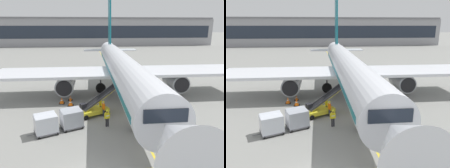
% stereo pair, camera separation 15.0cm
% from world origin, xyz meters
% --- Properties ---
extents(parked_airplane, '(34.19, 44.24, 14.89)m').
position_xyz_m(parked_airplane, '(4.83, 17.59, 3.74)').
color(parked_airplane, silver).
rests_on(parked_airplane, ground).
extents(belt_loader, '(5.20, 3.50, 3.23)m').
position_xyz_m(belt_loader, '(0.79, 10.63, 0.90)').
color(belt_loader, gold).
rests_on(belt_loader, ground).
extents(baggage_cart_lead, '(2.82, 2.23, 1.91)m').
position_xyz_m(baggage_cart_lead, '(-1.49, 7.76, 1.00)').
color(baggage_cart_lead, '#515156').
rests_on(baggage_cart_lead, ground).
extents(baggage_cart_second, '(2.82, 2.23, 1.91)m').
position_xyz_m(baggage_cart_second, '(-3.69, 6.81, 1.00)').
color(baggage_cart_second, '#515156').
rests_on(baggage_cart_second, ground).
extents(ground_crew_by_loader, '(0.39, 0.52, 1.74)m').
position_xyz_m(ground_crew_by_loader, '(-1.58, 7.47, 1.00)').
color(ground_crew_by_loader, '#333847').
rests_on(ground_crew_by_loader, ground).
extents(ground_crew_by_carts, '(0.32, 0.56, 1.74)m').
position_xyz_m(ground_crew_by_carts, '(1.75, 10.07, 1.00)').
color(ground_crew_by_carts, '#333847').
rests_on(ground_crew_by_carts, ground).
extents(ground_crew_marshaller, '(0.34, 0.55, 1.74)m').
position_xyz_m(ground_crew_marshaller, '(1.49, 11.19, 1.00)').
color(ground_crew_marshaller, '#333847').
rests_on(ground_crew_marshaller, ground).
extents(ground_crew_wingwalker, '(0.56, 0.32, 1.74)m').
position_xyz_m(ground_crew_wingwalker, '(1.91, 7.61, 1.00)').
color(ground_crew_wingwalker, black).
rests_on(ground_crew_wingwalker, ground).
extents(safety_cone_engine_keepout, '(0.71, 0.71, 0.79)m').
position_xyz_m(safety_cone_engine_keepout, '(-2.02, 13.75, 0.39)').
color(safety_cone_engine_keepout, black).
rests_on(safety_cone_engine_keepout, ground).
extents(safety_cone_wingtip, '(0.55, 0.55, 0.63)m').
position_xyz_m(safety_cone_wingtip, '(-2.18, 15.77, 0.31)').
color(safety_cone_wingtip, black).
rests_on(safety_cone_wingtip, ground).
extents(safety_cone_nose_mark, '(0.71, 0.71, 0.79)m').
position_xyz_m(safety_cone_nose_mark, '(-3.15, 14.64, 0.39)').
color(safety_cone_nose_mark, black).
rests_on(safety_cone_nose_mark, ground).
extents(apron_guidance_line_lead_in, '(0.20, 110.00, 0.01)m').
position_xyz_m(apron_guidance_line_lead_in, '(4.93, 16.79, 0.00)').
color(apron_guidance_line_lead_in, yellow).
rests_on(apron_guidance_line_lead_in, ground).
extents(apron_guidance_line_stop_bar, '(12.00, 0.20, 0.01)m').
position_xyz_m(apron_guidance_line_stop_bar, '(4.82, 0.84, 0.00)').
color(apron_guidance_line_stop_bar, yellow).
rests_on(apron_guidance_line_stop_bar, ground).
extents(terminal_building, '(146.25, 18.45, 13.27)m').
position_xyz_m(terminal_building, '(-11.18, 100.94, 6.58)').
color(terminal_building, '#939399').
rests_on(terminal_building, ground).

